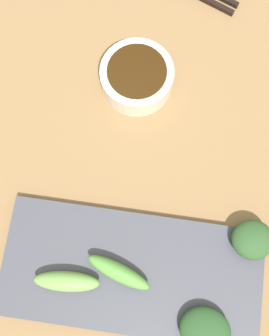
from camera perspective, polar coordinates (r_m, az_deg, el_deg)
name	(u,v)px	position (r m, az deg, el deg)	size (l,w,h in m)	color
tabletop	(127,182)	(0.60, -1.11, -1.98)	(2.10, 2.10, 0.02)	olive
sauce_bowl	(137,77)	(0.62, 0.34, 13.00)	(0.11, 0.11, 0.04)	silver
serving_plate	(132,272)	(0.58, -0.36, -14.73)	(0.17, 0.37, 0.01)	#484954
broccoli_leafy_0	(205,330)	(0.57, 10.15, -22.03)	(0.06, 0.07, 0.03)	#274D26
broccoli_stalk_1	(119,272)	(0.56, -2.32, -14.78)	(0.02, 0.09, 0.03)	#5EA643
broccoli_stalk_2	(67,281)	(0.57, -9.75, -15.81)	(0.03, 0.09, 0.03)	#76AD52
broccoli_leafy_3	(253,240)	(0.58, 16.66, -9.86)	(0.06, 0.06, 0.03)	#2F542A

